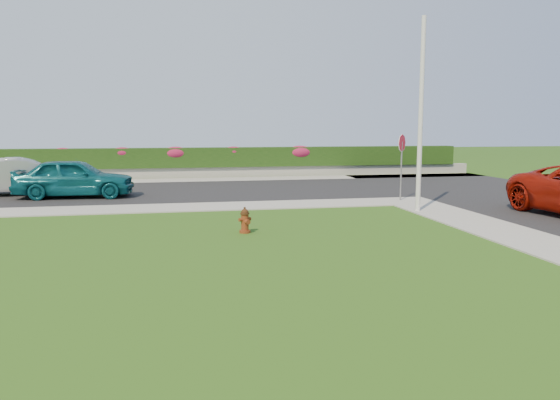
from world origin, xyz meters
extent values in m
plane|color=black|center=(0.00, 0.00, 0.00)|extent=(120.00, 120.00, 0.00)
cube|color=black|center=(-5.00, 14.00, 0.02)|extent=(26.00, 8.00, 0.04)
cube|color=gray|center=(-6.00, 9.00, 0.02)|extent=(24.00, 2.00, 0.04)
cube|color=gray|center=(7.00, 9.00, 0.02)|extent=(2.00, 2.00, 0.04)
cube|color=gray|center=(-1.00, 19.00, 0.02)|extent=(34.00, 2.00, 0.04)
cube|color=gray|center=(-1.00, 20.50, 0.30)|extent=(34.00, 0.40, 0.60)
cube|color=black|center=(-1.00, 20.60, 1.15)|extent=(32.00, 0.90, 1.10)
cylinder|color=#4C130B|center=(-0.03, 4.01, 0.04)|extent=(0.31, 0.31, 0.07)
cylinder|color=#4C130B|center=(-0.03, 4.01, 0.31)|extent=(0.21, 0.21, 0.47)
cylinder|color=black|center=(-0.03, 4.01, 0.54)|extent=(0.25, 0.25, 0.04)
sphere|color=black|center=(-0.03, 4.01, 0.57)|extent=(0.21, 0.21, 0.21)
cylinder|color=black|center=(-0.03, 4.01, 0.68)|extent=(0.06, 0.06, 0.06)
cylinder|color=#4C130B|center=(-0.15, 3.96, 0.38)|extent=(0.12, 0.13, 0.10)
cylinder|color=#4C130B|center=(0.09, 4.07, 0.38)|extent=(0.12, 0.13, 0.10)
cylinder|color=#4C130B|center=(0.02, 3.89, 0.32)|extent=(0.17, 0.15, 0.13)
imported|color=#0B4F59|center=(-5.86, 12.56, 0.83)|extent=(4.74, 2.08, 1.59)
imported|color=#94969B|center=(-8.13, 14.07, 0.81)|extent=(4.94, 2.66, 1.55)
cylinder|color=silver|center=(6.27, 6.54, 3.25)|extent=(0.16, 0.16, 6.50)
cylinder|color=slate|center=(6.80, 9.21, 1.16)|extent=(0.06, 0.06, 2.32)
cylinder|color=red|center=(6.80, 9.21, 2.26)|extent=(0.50, 0.50, 0.67)
cylinder|color=white|center=(6.80, 9.21, 2.26)|extent=(0.52, 0.52, 0.72)
ellipsoid|color=#A91D54|center=(-7.74, 20.50, 1.49)|extent=(1.04, 0.67, 0.52)
ellipsoid|color=#A91D54|center=(-4.64, 20.50, 1.46)|extent=(1.19, 0.77, 0.60)
ellipsoid|color=#A91D54|center=(-1.77, 20.50, 1.42)|extent=(1.43, 0.92, 0.72)
ellipsoid|color=#A91D54|center=(1.50, 20.50, 1.48)|extent=(1.13, 0.72, 0.56)
ellipsoid|color=#A91D54|center=(5.39, 20.50, 1.40)|extent=(1.52, 0.98, 0.76)
camera|label=1|loc=(-1.94, -10.66, 2.92)|focal=35.00mm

